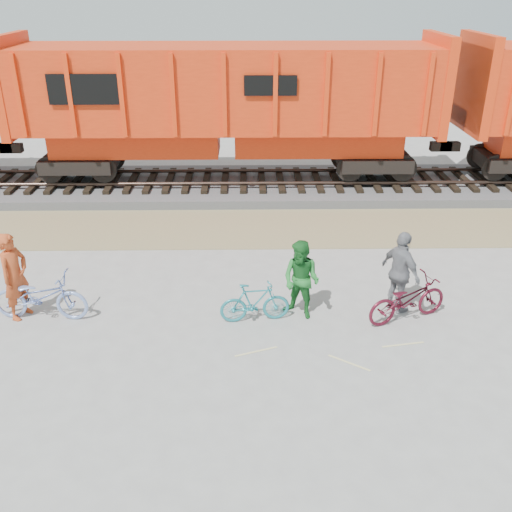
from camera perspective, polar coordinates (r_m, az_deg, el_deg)
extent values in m
plane|color=#9E9E99|center=(12.25, 4.67, -7.31)|extent=(120.00, 120.00, 0.00)
cube|color=#99895F|center=(17.10, 3.04, 2.83)|extent=(120.00, 3.00, 0.02)
cube|color=slate|center=(20.32, 2.43, 7.05)|extent=(120.00, 4.00, 0.30)
cube|color=black|center=(20.92, -15.78, 7.25)|extent=(0.22, 2.60, 0.12)
cube|color=black|center=(20.25, 2.44, 7.61)|extent=(0.22, 2.60, 0.12)
cube|color=black|center=(21.62, 20.06, 7.24)|extent=(0.22, 2.60, 0.12)
cylinder|color=#382821|center=(19.53, 2.56, 7.29)|extent=(120.00, 0.12, 0.12)
cylinder|color=#382821|center=(20.90, 2.34, 8.54)|extent=(120.00, 0.12, 0.12)
cube|color=black|center=(20.06, -2.86, 9.16)|extent=(11.20, 2.20, 0.80)
cube|color=red|center=(19.83, -2.91, 11.51)|extent=(11.76, 1.65, 0.90)
cube|color=red|center=(19.47, -3.03, 16.51)|extent=(14.00, 3.00, 2.60)
cube|color=red|center=(20.86, -22.94, 15.51)|extent=(0.30, 3.06, 3.10)
cube|color=red|center=(20.40, 17.41, 16.14)|extent=(0.30, 3.06, 3.10)
cube|color=black|center=(18.53, -16.82, 15.65)|extent=(2.20, 0.04, 0.90)
cube|color=red|center=(20.82, 20.95, 15.82)|extent=(0.30, 3.06, 3.10)
imported|color=#849DDC|center=(13.17, -20.76, -3.80)|extent=(2.10, 0.85, 1.08)
imported|color=teal|center=(12.27, -0.12, -4.67)|extent=(1.55, 0.61, 0.91)
imported|color=#4E101F|center=(12.71, 14.90, -4.22)|extent=(2.02, 1.32, 1.00)
imported|color=#B0411D|center=(13.23, -22.96, -1.87)|extent=(0.70, 0.84, 1.97)
imported|color=#1D6C28|center=(12.28, 4.54, -2.40)|extent=(1.09, 1.04, 1.77)
imported|color=slate|center=(12.81, 14.26, -1.61)|extent=(0.94, 1.19, 1.89)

